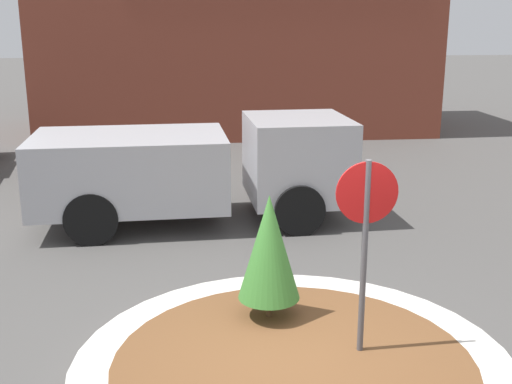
{
  "coord_description": "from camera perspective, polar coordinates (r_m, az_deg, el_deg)",
  "views": [
    {
      "loc": [
        -1.11,
        -6.37,
        3.89
      ],
      "look_at": [
        -0.1,
        2.95,
        1.33
      ],
      "focal_mm": 45.0,
      "sensor_mm": 36.0,
      "label": 1
    }
  ],
  "objects": [
    {
      "name": "ground_plane",
      "position": [
        7.54,
        3.32,
        -15.79
      ],
      "size": [
        120.0,
        120.0,
        0.0
      ],
      "primitive_type": "plane",
      "color": "#514F4C"
    },
    {
      "name": "traffic_island",
      "position": [
        7.5,
        3.33,
        -15.26
      ],
      "size": [
        4.98,
        4.98,
        0.16
      ],
      "color": "silver",
      "rests_on": "ground_plane"
    },
    {
      "name": "stop_sign",
      "position": [
        7.15,
        9.71,
        -3.01
      ],
      "size": [
        0.69,
        0.07,
        2.42
      ],
      "color": "#4C4C51",
      "rests_on": "ground_plane"
    },
    {
      "name": "island_shrub",
      "position": [
        8.06,
        1.18,
        -4.92
      ],
      "size": [
        0.79,
        0.79,
        1.62
      ],
      "color": "brown",
      "rests_on": "traffic_island"
    },
    {
      "name": "utility_truck",
      "position": [
        12.42,
        -5.46,
        2.28
      ],
      "size": [
        6.09,
        2.56,
        2.01
      ],
      "rotation": [
        0.0,
        0.0,
        0.04
      ],
      "color": "#B2B2B7",
      "rests_on": "ground_plane"
    },
    {
      "name": "storefront_building",
      "position": [
        23.22,
        -1.93,
        14.91
      ],
      "size": [
        13.13,
        6.07,
        7.47
      ],
      "color": "brown",
      "rests_on": "ground_plane"
    }
  ]
}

